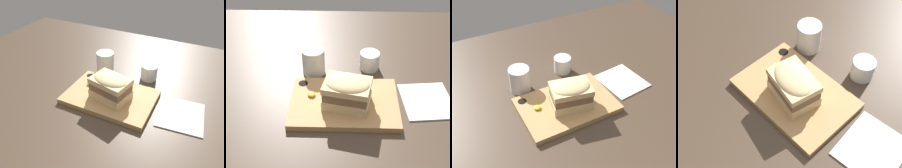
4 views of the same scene
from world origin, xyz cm
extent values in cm
cube|color=#423326|center=(0.00, 0.00, 1.00)|extent=(169.20, 119.49, 2.00)
cube|color=tan|center=(-0.08, -3.43, 2.94)|extent=(32.55, 21.86, 1.87)
cylinder|color=black|center=(-13.30, 4.44, 3.45)|extent=(3.06, 3.06, 0.94)
cube|color=#DBBC84|center=(0.78, -4.78, 5.49)|extent=(14.94, 11.94, 3.22)
cube|color=brown|center=(0.78, -4.78, 8.54)|extent=(14.34, 11.46, 2.89)
cube|color=#DBBC84|center=(0.78, -4.78, 10.96)|extent=(14.94, 11.94, 1.93)
ellipsoid|color=#DBBC84|center=(0.78, -4.78, 11.76)|extent=(14.64, 11.70, 2.90)
ellipsoid|color=gold|center=(-10.07, -1.32, 4.36)|extent=(2.41, 2.41, 0.96)
cylinder|color=silver|center=(-10.62, 12.97, 6.63)|extent=(7.59, 7.59, 9.26)
cylinder|color=silver|center=(-10.62, 12.97, 4.28)|extent=(6.68, 6.68, 4.17)
cylinder|color=silver|center=(8.52, 16.00, 5.13)|extent=(6.79, 6.79, 6.27)
cylinder|color=black|center=(8.52, 16.00, 4.33)|extent=(6.11, 6.11, 4.26)
cube|color=white|center=(25.58, -0.98, 2.20)|extent=(16.66, 17.87, 0.40)
camera|label=1|loc=(28.78, -60.55, 53.80)|focal=35.00mm
camera|label=2|loc=(-0.30, -72.77, 67.53)|focal=50.00mm
camera|label=3|loc=(-33.87, -65.31, 69.99)|focal=45.00mm
camera|label=4|loc=(36.11, -39.97, 75.30)|focal=50.00mm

